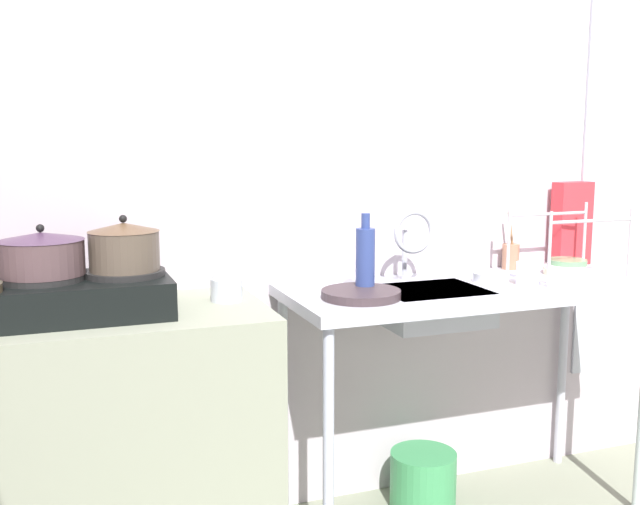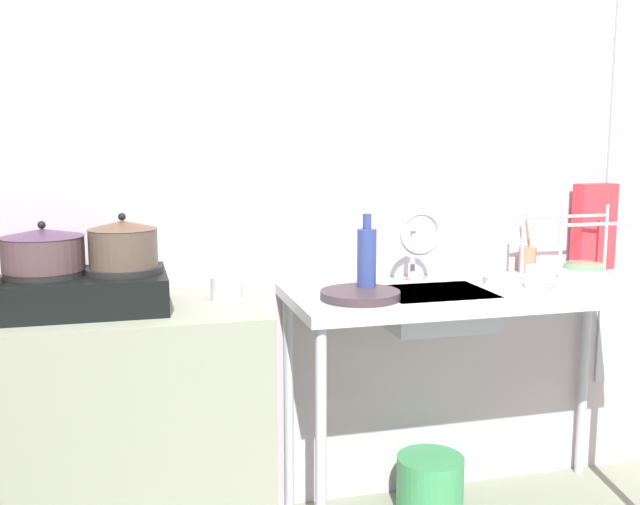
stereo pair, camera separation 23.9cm
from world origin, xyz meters
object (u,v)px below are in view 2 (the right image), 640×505
at_px(pot_on_right_burner, 123,243).
at_px(cereal_box, 594,227).
at_px(sink_basin, 435,308).
at_px(bucket_on_floor, 430,485).
at_px(dish_rack, 582,272).
at_px(cup_by_rack, 538,277).
at_px(frying_pan, 360,295).
at_px(utensil_jar, 527,259).
at_px(stove, 86,290).
at_px(pot_on_left_burner, 43,249).
at_px(small_bowl_on_drainboard, 501,280).
at_px(percolator, 226,276).
at_px(faucet, 419,237).
at_px(bottle_by_sink, 367,260).

xyz_separation_m(pot_on_right_burner, cereal_box, (1.84, 0.22, -0.03)).
distance_m(sink_basin, bucket_on_floor, 0.72).
height_order(pot_on_right_burner, dish_rack, pot_on_right_burner).
xyz_separation_m(dish_rack, cup_by_rack, (-0.23, -0.07, 0.00)).
bearing_deg(frying_pan, utensil_jar, 20.39).
height_order(utensil_jar, bucket_on_floor, utensil_jar).
height_order(stove, pot_on_left_burner, pot_on_left_burner).
bearing_deg(bucket_on_floor, cup_by_rack, -26.73).
relative_size(dish_rack, small_bowl_on_drainboard, 2.87).
distance_m(small_bowl_on_drainboard, cereal_box, 0.58).
relative_size(pot_on_right_burner, bucket_on_floor, 0.85).
relative_size(percolator, faucet, 0.58).
bearing_deg(sink_basin, dish_rack, 1.79).
relative_size(bottle_by_sink, cereal_box, 0.80).
bearing_deg(pot_on_right_burner, bottle_by_sink, -0.76).
distance_m(dish_rack, cup_by_rack, 0.24).
xyz_separation_m(cup_by_rack, utensil_jar, (0.13, 0.30, 0.01)).
xyz_separation_m(stove, pot_on_left_burner, (-0.12, -0.00, 0.13)).
relative_size(cup_by_rack, small_bowl_on_drainboard, 0.63).
bearing_deg(stove, dish_rack, -0.23).
bearing_deg(pot_on_left_burner, bucket_on_floor, 3.56).
height_order(sink_basin, bucket_on_floor, sink_basin).
xyz_separation_m(faucet, cup_by_rack, (0.38, -0.18, -0.14)).
xyz_separation_m(small_bowl_on_drainboard, bottle_by_sink, (-0.52, -0.02, 0.10)).
relative_size(stove, pot_on_right_burner, 2.28).
xyz_separation_m(faucet, utensil_jar, (0.51, 0.12, -0.12)).
height_order(percolator, bottle_by_sink, bottle_by_sink).
xyz_separation_m(frying_pan, dish_rack, (0.88, 0.07, 0.02)).
xyz_separation_m(cereal_box, utensil_jar, (-0.29, -0.00, -0.12)).
bearing_deg(cup_by_rack, percolator, 173.47).
xyz_separation_m(small_bowl_on_drainboard, bucket_on_floor, (-0.23, 0.07, -0.79)).
relative_size(percolator, bottle_by_sink, 0.57).
xyz_separation_m(sink_basin, utensil_jar, (0.50, 0.25, 0.11)).
distance_m(dish_rack, cereal_box, 0.33).
height_order(frying_pan, bucket_on_floor, frying_pan).
xyz_separation_m(dish_rack, bottle_by_sink, (-0.84, -0.00, 0.08)).
xyz_separation_m(percolator, utensil_jar, (1.22, 0.17, -0.02)).
distance_m(utensil_jar, bucket_on_floor, 0.96).
relative_size(pot_on_left_burner, bottle_by_sink, 0.89).
bearing_deg(bucket_on_floor, small_bowl_on_drainboard, -16.85).
bearing_deg(pot_on_right_burner, cup_by_rack, -3.20).
height_order(cup_by_rack, cereal_box, cereal_box).
bearing_deg(pot_on_right_burner, percolator, 7.95).
xyz_separation_m(stove, small_bowl_on_drainboard, (1.44, 0.01, -0.05)).
bearing_deg(small_bowl_on_drainboard, sink_basin, -171.76).
bearing_deg(pot_on_right_burner, small_bowl_on_drainboard, 0.60).
bearing_deg(cup_by_rack, cereal_box, 35.01).
relative_size(stove, frying_pan, 1.84).
bearing_deg(pot_on_left_burner, cup_by_rack, -2.74).
bearing_deg(utensil_jar, bucket_on_floor, -163.14).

